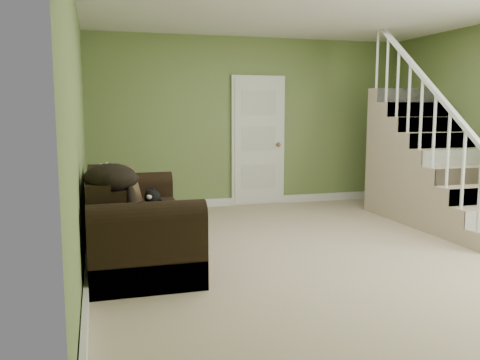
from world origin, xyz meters
TOP-DOWN VIEW (x-y plane):
  - floor at (0.00, 0.00)m, footprint 5.00×5.50m
  - ceiling at (0.00, 0.00)m, footprint 5.00×5.50m
  - wall_back at (0.00, 2.75)m, footprint 5.00×0.04m
  - wall_left at (-2.50, 0.00)m, footprint 0.04×5.50m
  - baseboard_back at (0.00, 2.72)m, footprint 5.00×0.04m
  - baseboard_left at (-2.47, 0.00)m, footprint 0.04×5.50m
  - door at (0.10, 2.71)m, footprint 0.86×0.12m
  - staircase at (1.99, 0.97)m, footprint 1.00×2.51m
  - sofa at (-2.02, 0.22)m, footprint 0.96×2.23m
  - side_table at (-2.22, 1.88)m, footprint 0.52×0.52m
  - cat at (-1.78, 0.57)m, footprint 0.24×0.46m
  - banana at (-1.90, -0.38)m, footprint 0.12×0.21m
  - throw_pillow at (-2.02, 0.98)m, footprint 0.30×0.44m
  - throw_blanket at (-2.24, -0.35)m, footprint 0.58×0.68m

SIDE VIEW (x-z plane):
  - floor at x=0.00m, z-range -0.01..0.01m
  - baseboard_back at x=0.00m, z-range 0.00..0.12m
  - baseboard_left at x=-2.47m, z-range 0.00..0.12m
  - side_table at x=-2.22m, z-range -0.11..0.71m
  - sofa at x=-2.02m, z-range -0.11..0.78m
  - banana at x=-1.90m, z-range 0.48..0.54m
  - cat at x=-1.78m, z-range 0.45..0.67m
  - staircase at x=1.99m, z-range -0.77..2.05m
  - throw_pillow at x=-2.02m, z-range 0.46..0.88m
  - throw_blanket at x=-2.24m, z-range 0.79..1.03m
  - door at x=0.10m, z-range 0.00..2.02m
  - wall_back at x=0.00m, z-range 0.00..2.60m
  - wall_left at x=-2.50m, z-range 0.00..2.60m
  - ceiling at x=0.00m, z-range 2.60..2.60m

